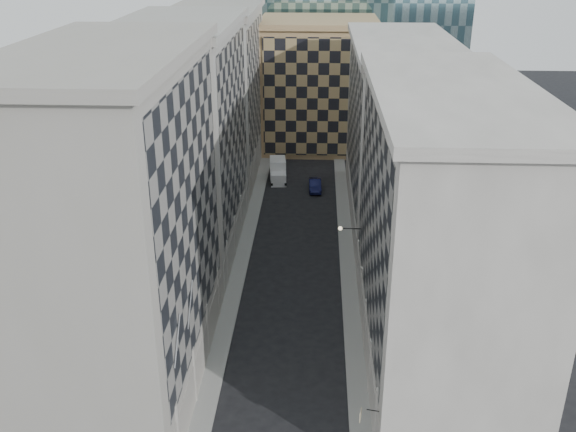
% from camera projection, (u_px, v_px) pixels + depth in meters
% --- Properties ---
extents(sidewalk_west, '(1.50, 100.00, 0.15)m').
position_uv_depth(sidewalk_west, '(242.00, 257.00, 64.32)').
color(sidewalk_west, gray).
rests_on(sidewalk_west, ground).
extents(sidewalk_east, '(1.50, 100.00, 0.15)m').
position_uv_depth(sidewalk_east, '(347.00, 259.00, 63.87)').
color(sidewalk_east, gray).
rests_on(sidewalk_east, ground).
extents(bldg_left_a, '(10.80, 22.80, 23.70)m').
position_uv_depth(bldg_left_a, '(121.00, 229.00, 42.47)').
color(bldg_left_a, gray).
rests_on(bldg_left_a, ground).
extents(bldg_left_b, '(10.80, 22.80, 22.70)m').
position_uv_depth(bldg_left_b, '(185.00, 139.00, 62.79)').
color(bldg_left_b, '#9B9890').
rests_on(bldg_left_b, ground).
extents(bldg_left_c, '(10.80, 22.80, 21.70)m').
position_uv_depth(bldg_left_c, '(219.00, 94.00, 83.12)').
color(bldg_left_c, gray).
rests_on(bldg_left_c, ground).
extents(bldg_right_a, '(10.80, 26.80, 20.70)m').
position_uv_depth(bldg_right_a, '(439.00, 231.00, 45.79)').
color(bldg_right_a, '#A6A198').
rests_on(bldg_right_a, ground).
extents(bldg_right_b, '(10.80, 28.80, 19.70)m').
position_uv_depth(bldg_right_b, '(398.00, 131.00, 70.67)').
color(bldg_right_b, '#A6A198').
rests_on(bldg_right_b, ground).
extents(tan_block, '(16.80, 14.80, 18.80)m').
position_uv_depth(tan_block, '(318.00, 84.00, 94.91)').
color(tan_block, tan).
rests_on(tan_block, ground).
extents(flagpoles_left, '(0.10, 6.33, 2.33)m').
position_uv_depth(flagpoles_left, '(184.00, 321.00, 39.22)').
color(flagpoles_left, gray).
rests_on(flagpoles_left, ground).
extents(bracket_lamp, '(1.98, 0.36, 0.36)m').
position_uv_depth(bracket_lamp, '(342.00, 228.00, 55.96)').
color(bracket_lamp, black).
rests_on(bracket_lamp, ground).
extents(box_truck, '(2.51, 5.17, 2.74)m').
position_uv_depth(box_truck, '(278.00, 172.00, 84.25)').
color(box_truck, white).
rests_on(box_truck, ground).
extents(dark_car, '(1.67, 4.37, 1.42)m').
position_uv_depth(dark_car, '(315.00, 185.00, 81.00)').
color(dark_car, '#10143D').
rests_on(dark_car, ground).
extents(shop_sign, '(1.16, 0.64, 0.72)m').
position_uv_depth(shop_sign, '(362.00, 415.00, 37.67)').
color(shop_sign, black).
rests_on(shop_sign, ground).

